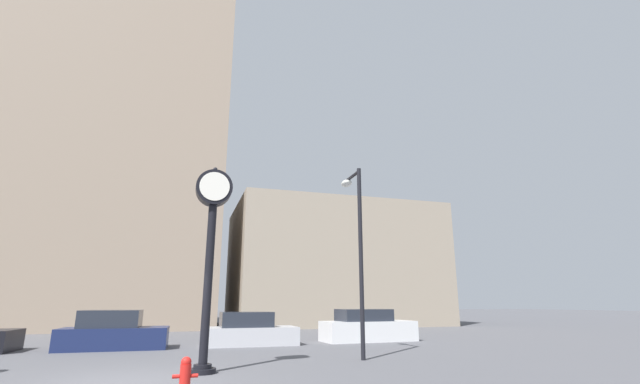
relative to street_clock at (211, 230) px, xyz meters
name	(u,v)px	position (x,y,z in m)	size (l,w,h in m)	color
ground_plane	(126,382)	(-1.67, -0.76, -3.62)	(200.00, 200.00, 0.00)	#515156
building_tall_tower	(119,140)	(-6.42, 23.24, 10.60)	(15.97, 12.00, 28.43)	gray
building_storefront_row	(331,266)	(11.31, 23.24, 1.17)	(16.47, 12.00, 9.58)	gray
street_clock	(211,230)	(0.00, 0.00, 0.00)	(0.99, 0.67, 5.41)	black
car_navy	(114,333)	(-3.06, 6.99, -3.01)	(3.90, 1.88, 1.44)	#19234C
car_silver	(249,331)	(2.16, 7.07, -3.06)	(3.86, 1.78, 1.35)	#BCBCC1
car_white	(367,327)	(7.69, 7.42, -3.01)	(4.41, 1.96, 1.44)	silver
fire_hydrant_near	(185,373)	(-0.44, -2.16, -3.29)	(0.50, 0.22, 0.65)	red
street_lamp_right	(356,230)	(4.86, 1.58, 0.52)	(0.36, 1.57, 6.20)	black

